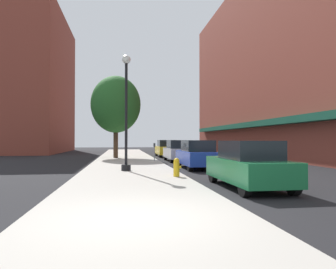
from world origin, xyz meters
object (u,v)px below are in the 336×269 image
car_yellow (166,149)px  tree_near (116,105)px  fire_hydrant (177,167)px  car_green (248,165)px  parking_meter_near (154,150)px  lamppost (126,110)px  car_blue (197,155)px  car_silver (178,151)px

car_yellow → tree_near: bearing=-147.3°
fire_hydrant → car_green: bearing=-53.1°
fire_hydrant → tree_near: 15.21m
parking_meter_near → tree_near: tree_near is taller
lamppost → tree_near: (-0.74, 11.47, 1.56)m
car_blue → tree_near: bearing=118.6°
car_silver → car_blue: bearing=-88.2°
lamppost → car_yellow: 15.35m
lamppost → car_yellow: bearing=74.1°
fire_hydrant → car_blue: (2.06, 4.65, 0.29)m
fire_hydrant → car_green: size_ratio=0.18×
tree_near → car_silver: 7.22m
lamppost → tree_near: bearing=93.7°
parking_meter_near → car_green: 12.95m
tree_near → car_green: 18.19m
car_silver → car_yellow: same height
car_yellow → car_green: bearing=-89.8°
parking_meter_near → lamppost: bearing=-107.0°
lamppost → car_silver: (4.16, 7.93, -2.39)m
tree_near → car_blue: size_ratio=1.66×
car_blue → car_yellow: size_ratio=1.00×
tree_near → car_blue: tree_near is taller
lamppost → car_silver: bearing=62.3°
fire_hydrant → tree_near: tree_near is taller
fire_hydrant → car_yellow: car_yellow is taller
parking_meter_near → car_blue: bearing=-70.2°
lamppost → tree_near: size_ratio=0.83×
fire_hydrant → car_silver: car_silver is taller
lamppost → car_yellow: lamppost is taller
fire_hydrant → tree_near: bearing=101.2°
lamppost → fire_hydrant: lamppost is taller
car_silver → car_yellow: size_ratio=1.00×
car_green → car_silver: size_ratio=1.00×
car_blue → parking_meter_near: bearing=111.5°
car_yellow → lamppost: bearing=-105.7°
lamppost → car_blue: (4.16, 1.79, -2.39)m
lamppost → car_silver: lamppost is taller
tree_near → car_silver: size_ratio=1.66×
fire_hydrant → car_green: 3.44m
lamppost → tree_near: 11.60m
lamppost → fire_hydrant: bearing=-53.7°
car_silver → car_yellow: (0.00, 6.66, 0.00)m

